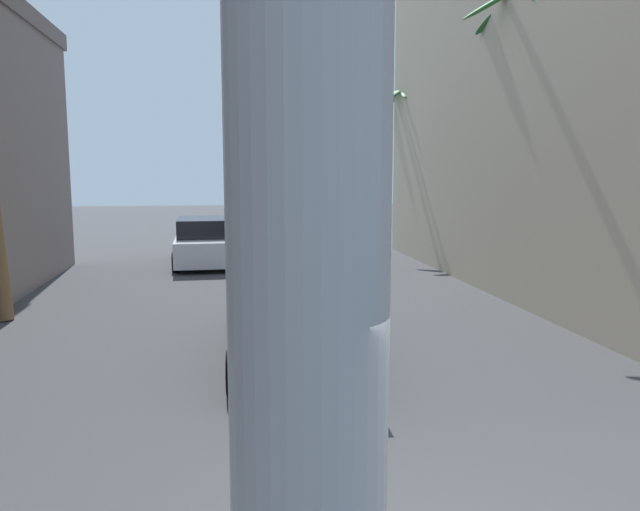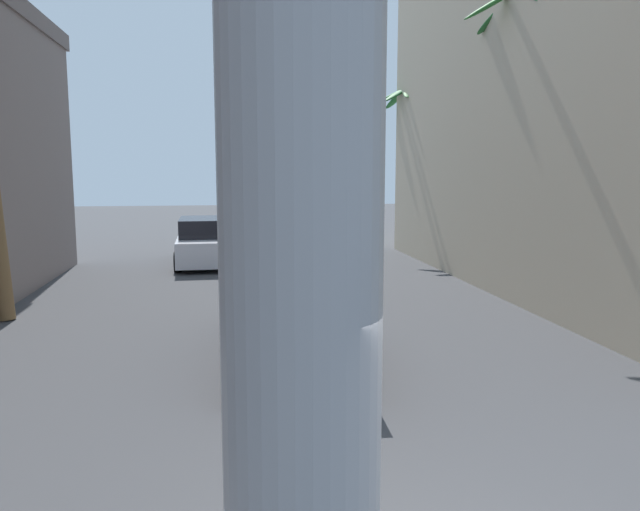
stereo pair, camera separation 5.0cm
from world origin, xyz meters
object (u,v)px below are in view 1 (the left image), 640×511
object	(u,v)px
palm_tree_mid_right	(517,110)
palm_tree_far_right	(404,151)
car_lead	(289,317)
car_far	(204,242)

from	to	relation	value
palm_tree_mid_right	palm_tree_far_right	distance (m)	9.31
car_lead	car_far	distance (m)	11.17
car_lead	palm_tree_far_right	size ratio (longest dim) A/B	0.81
palm_tree_far_right	palm_tree_mid_right	bearing A→B (deg)	-89.18
car_far	palm_tree_mid_right	size ratio (longest dim) A/B	0.61
palm_tree_mid_right	palm_tree_far_right	size ratio (longest dim) A/B	1.19
car_far	palm_tree_mid_right	world-z (taller)	palm_tree_mid_right
car_lead	car_far	size ratio (longest dim) A/B	1.11
car_lead	car_far	bearing A→B (deg)	98.79
car_far	palm_tree_far_right	size ratio (longest dim) A/B	0.73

